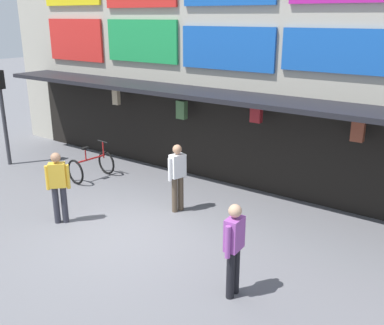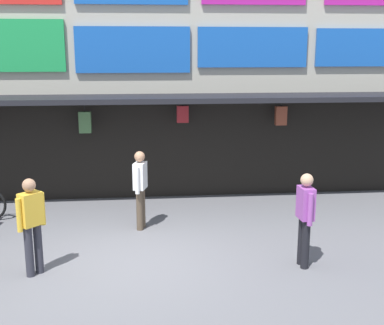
% 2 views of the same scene
% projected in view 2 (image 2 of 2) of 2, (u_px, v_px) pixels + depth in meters
% --- Properties ---
extents(ground_plane, '(80.00, 80.00, 0.00)m').
position_uv_depth(ground_plane, '(135.00, 260.00, 9.07)').
color(ground_plane, slate).
extents(shopfront, '(18.00, 2.60, 8.00)m').
position_uv_depth(shopfront, '(133.00, 40.00, 12.62)').
color(shopfront, '#B2AD9E').
rests_on(shopfront, ground).
extents(pedestrian_in_blue, '(0.41, 0.41, 1.68)m').
position_uv_depth(pedestrian_in_blue, '(32.00, 221.00, 8.28)').
color(pedestrian_in_blue, '#2D2D38').
rests_on(pedestrian_in_blue, ground).
extents(pedestrian_in_yellow, '(0.31, 0.51, 1.68)m').
position_uv_depth(pedestrian_in_yellow, '(140.00, 186.00, 10.46)').
color(pedestrian_in_yellow, brown).
rests_on(pedestrian_in_yellow, ground).
extents(pedestrian_in_green, '(0.24, 0.53, 1.68)m').
position_uv_depth(pedestrian_in_green, '(305.00, 215.00, 8.61)').
color(pedestrian_in_green, black).
rests_on(pedestrian_in_green, ground).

